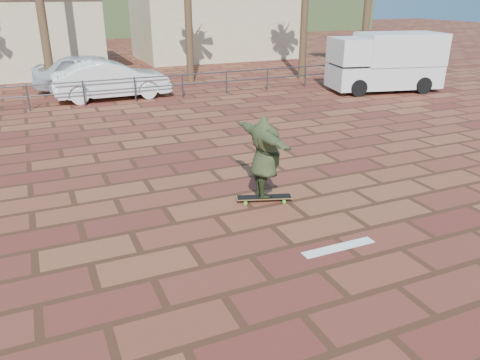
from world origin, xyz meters
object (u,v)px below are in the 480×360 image
(skateboarder, at_px, (265,157))
(car_silver, at_px, (93,73))
(campervan, at_px, (386,61))
(car_white, at_px, (112,80))
(longboard, at_px, (264,197))

(skateboarder, distance_m, car_silver, 13.76)
(campervan, distance_m, car_white, 11.95)
(skateboarder, xyz_separation_m, car_white, (-1.11, 11.94, -0.22))
(longboard, relative_size, car_silver, 0.24)
(longboard, bearing_deg, campervan, 58.58)
(longboard, bearing_deg, car_white, 113.87)
(longboard, height_order, car_white, car_white)
(skateboarder, relative_size, car_silver, 0.44)
(campervan, xyz_separation_m, car_white, (-11.49, 3.22, -0.55))
(car_silver, relative_size, car_white, 1.06)
(car_silver, xyz_separation_m, car_white, (0.52, -1.72, -0.07))
(campervan, distance_m, car_silver, 13.00)
(longboard, relative_size, car_white, 0.26)
(longboard, xyz_separation_m, car_silver, (-1.63, 13.66, 0.75))
(car_silver, bearing_deg, campervan, -91.64)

